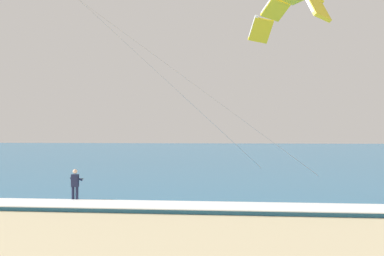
# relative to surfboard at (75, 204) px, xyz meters

# --- Properties ---
(sea) EXTENTS (200.00, 120.00, 0.20)m
(sea) POSITION_rel_surfboard_xyz_m (1.28, 57.85, 0.07)
(sea) COLOR teal
(sea) RESTS_ON ground
(surf_foam) EXTENTS (200.00, 2.36, 0.04)m
(surf_foam) POSITION_rel_surfboard_xyz_m (1.28, -1.15, 0.19)
(surf_foam) COLOR white
(surf_foam) RESTS_ON sea
(surfboard) EXTENTS (0.48, 1.41, 0.09)m
(surfboard) POSITION_rel_surfboard_xyz_m (0.00, 0.00, 0.00)
(surfboard) COLOR yellow
(surfboard) RESTS_ON ground
(kitesurfer) EXTENTS (0.55, 0.53, 1.69)m
(kitesurfer) POSITION_rel_surfboard_xyz_m (0.00, 0.02, 0.91)
(kitesurfer) COLOR #191E38
(kitesurfer) RESTS_ON ground
(kite_primary) EXTENTS (12.75, 8.60, 10.59)m
(kite_primary) POSITION_rel_surfboard_xyz_m (10.71, 5.86, 10.71)
(kite_primary) COLOR yellow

